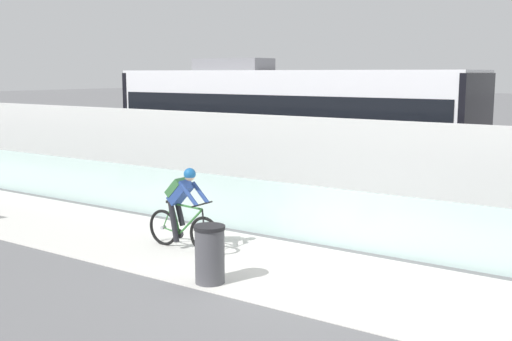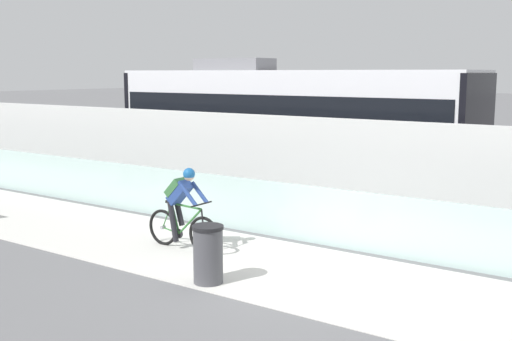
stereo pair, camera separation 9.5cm
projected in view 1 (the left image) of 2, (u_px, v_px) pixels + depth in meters
name	position (u px, v px, depth m)	size (l,w,h in m)	color
ground_plane	(294.00, 272.00, 10.72)	(200.00, 200.00, 0.00)	slate
bike_path_deck	(294.00, 272.00, 10.72)	(32.00, 3.20, 0.01)	silver
glass_parapet	(344.00, 219.00, 12.13)	(32.00, 0.05, 1.16)	#ADC6C1
concrete_barrier_wall	(382.00, 176.00, 13.50)	(32.00, 0.36, 2.37)	silver
tram_rail_near	(421.00, 209.00, 15.70)	(32.00, 0.08, 0.01)	#595654
tram_rail_far	(440.00, 199.00, 16.87)	(32.00, 0.08, 0.01)	#595654
tram	(287.00, 124.00, 18.47)	(11.06, 2.54, 3.81)	silver
cyclist_on_bike	(183.00, 209.00, 11.99)	(1.77, 0.58, 1.61)	black
trash_bin	(210.00, 254.00, 10.09)	(0.51, 0.51, 0.96)	#47474C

